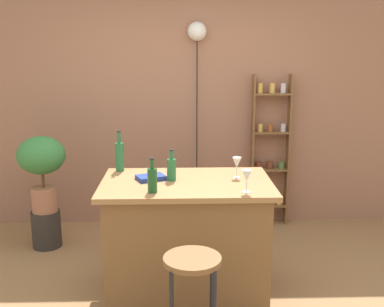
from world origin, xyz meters
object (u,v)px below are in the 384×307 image
at_px(bottle_olive_oil, 152,179).
at_px(wine_glass_left, 247,176).
at_px(spice_shelf, 270,151).
at_px(wine_glass_center, 237,163).
at_px(bottle_soda_blue, 172,169).
at_px(pendant_globe_light, 197,35).
at_px(bar_stool, 192,282).
at_px(cookbook, 151,178).
at_px(bottle_spirits_clear, 120,156).
at_px(plant_stool, 46,229).
at_px(potted_plant, 42,163).

xyz_separation_m(bottle_olive_oil, wine_glass_left, (0.67, -0.02, 0.02)).
distance_m(spice_shelf, wine_glass_center, 1.53).
distance_m(bottle_soda_blue, wine_glass_center, 0.52).
bearing_deg(pendant_globe_light, bar_stool, -93.02).
distance_m(wine_glass_left, cookbook, 0.79).
distance_m(spice_shelf, pendant_globe_light, 1.47).
bearing_deg(wine_glass_left, bottle_spirits_clear, 147.01).
bearing_deg(cookbook, bottle_olive_oil, -108.77).
xyz_separation_m(wine_glass_left, pendant_globe_light, (-0.28, 1.83, 1.01)).
relative_size(bottle_olive_oil, pendant_globe_light, 0.11).
height_order(bottle_spirits_clear, cookbook, bottle_spirits_clear).
bearing_deg(bottle_spirits_clear, bottle_olive_oil, -63.52).
xyz_separation_m(bottle_soda_blue, cookbook, (-0.16, 0.02, -0.07)).
bearing_deg(cookbook, wine_glass_center, -20.29).
relative_size(wine_glass_center, cookbook, 0.78).
bearing_deg(bottle_soda_blue, plant_stool, 144.25).
relative_size(bottle_spirits_clear, pendant_globe_light, 0.15).
height_order(bar_stool, bottle_soda_blue, bottle_soda_blue).
height_order(spice_shelf, wine_glass_left, spice_shelf).
height_order(plant_stool, wine_glass_center, wine_glass_center).
height_order(potted_plant, bottle_spirits_clear, bottle_spirits_clear).
bearing_deg(plant_stool, cookbook, -38.93).
distance_m(bottle_soda_blue, pendant_globe_light, 1.85).
xyz_separation_m(plant_stool, cookbook, (1.10, -0.89, 0.77)).
height_order(bottle_soda_blue, wine_glass_center, bottle_soda_blue).
xyz_separation_m(bar_stool, wine_glass_left, (0.40, 0.49, 0.54)).
xyz_separation_m(bottle_olive_oil, bottle_soda_blue, (0.13, 0.30, -0.00)).
distance_m(plant_stool, cookbook, 1.61).
relative_size(bottle_olive_oil, cookbook, 1.20).
xyz_separation_m(plant_stool, pendant_globe_light, (1.52, 0.60, 1.88)).
height_order(plant_stool, wine_glass_left, wine_glass_left).
relative_size(spice_shelf, wine_glass_left, 10.15).
height_order(spice_shelf, pendant_globe_light, pendant_globe_light).
height_order(wine_glass_center, cookbook, wine_glass_center).
bearing_deg(bar_stool, spice_shelf, 68.07).
xyz_separation_m(plant_stool, wine_glass_center, (1.77, -0.84, 0.87)).
bearing_deg(wine_glass_left, potted_plant, 145.52).
xyz_separation_m(bottle_spirits_clear, wine_glass_center, (0.95, -0.24, -0.01)).
bearing_deg(wine_glass_center, plant_stool, 154.61).
relative_size(spice_shelf, bottle_spirits_clear, 4.91).
distance_m(wine_glass_center, cookbook, 0.68).
bearing_deg(bottle_olive_oil, cookbook, 95.31).
distance_m(bottle_soda_blue, wine_glass_left, 0.63).
xyz_separation_m(bottle_soda_blue, wine_glass_center, (0.51, 0.07, 0.02)).
relative_size(potted_plant, cookbook, 3.57).
height_order(bar_stool, bottle_spirits_clear, bottle_spirits_clear).
height_order(bottle_spirits_clear, bottle_soda_blue, bottle_spirits_clear).
height_order(potted_plant, cookbook, potted_plant).
relative_size(spice_shelf, pendant_globe_light, 0.76).
distance_m(bottle_spirits_clear, wine_glass_left, 1.16).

